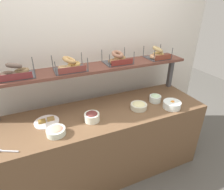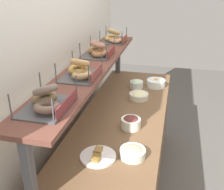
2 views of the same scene
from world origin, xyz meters
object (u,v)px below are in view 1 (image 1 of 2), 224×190
at_px(bowl_chocolate_spread, 92,116).
at_px(bagel_basket_everything, 117,59).
at_px(bowl_potato_salad, 139,106).
at_px(bowl_lox_spread, 56,131).
at_px(serving_plate_white, 47,122).
at_px(bagel_basket_plain, 157,54).
at_px(bagel_basket_sesame, 70,66).
at_px(bagel_basket_poppy, 15,72).
at_px(bowl_fruit_salad, 172,104).
at_px(bowl_scallion_spread, 155,98).
at_px(serving_spoon_near_plate, 4,151).

xyz_separation_m(bowl_chocolate_spread, bagel_basket_everything, (0.45, 0.38, 0.43)).
height_order(bowl_potato_salad, bowl_lox_spread, bowl_lox_spread).
bearing_deg(bowl_lox_spread, serving_plate_white, 105.23).
distance_m(bowl_lox_spread, bagel_basket_plain, 1.48).
bearing_deg(serving_plate_white, bagel_basket_sesame, 33.08).
height_order(bowl_chocolate_spread, bagel_basket_sesame, bagel_basket_sesame).
bearing_deg(bagel_basket_poppy, bowl_chocolate_spread, -31.49).
bearing_deg(bowl_fruit_salad, bagel_basket_sesame, 154.77).
xyz_separation_m(bagel_basket_poppy, bagel_basket_plain, (1.59, -0.01, 0.00)).
height_order(serving_plate_white, bagel_basket_plain, bagel_basket_plain).
height_order(bowl_chocolate_spread, bowl_fruit_salad, bowl_chocolate_spread).
bearing_deg(bowl_lox_spread, bowl_potato_salad, 5.76).
height_order(bowl_scallion_spread, bagel_basket_poppy, bagel_basket_poppy).
xyz_separation_m(bowl_potato_salad, bowl_lox_spread, (-0.91, -0.09, 0.00)).
bearing_deg(bowl_chocolate_spread, bagel_basket_plain, 20.32).
xyz_separation_m(bowl_potato_salad, bagel_basket_sesame, (-0.64, 0.34, 0.44)).
xyz_separation_m(bagel_basket_poppy, bagel_basket_sesame, (0.51, -0.02, 0.00)).
xyz_separation_m(bowl_scallion_spread, bowl_fruit_salad, (0.09, -0.19, -0.01)).
bearing_deg(bagel_basket_sesame, bowl_lox_spread, -121.29).
height_order(bowl_potato_salad, bowl_scallion_spread, bowl_scallion_spread).
xyz_separation_m(serving_spoon_near_plate, bagel_basket_poppy, (0.17, 0.50, 0.47)).
relative_size(bagel_basket_poppy, bagel_basket_plain, 1.24).
relative_size(bowl_scallion_spread, serving_plate_white, 0.57).
bearing_deg(bowl_scallion_spread, bagel_basket_poppy, 168.30).
bearing_deg(serving_spoon_near_plate, bagel_basket_poppy, 70.97).
bearing_deg(bagel_basket_plain, bowl_fruit_salad, -100.38).
bearing_deg(bowl_potato_salad, bagel_basket_plain, 38.49).
distance_m(bowl_scallion_spread, bagel_basket_poppy, 1.50).
relative_size(bowl_fruit_salad, bagel_basket_poppy, 0.58).
height_order(bowl_scallion_spread, bowl_fruit_salad, bowl_scallion_spread).
bearing_deg(bagel_basket_plain, serving_spoon_near_plate, -164.38).
distance_m(bowl_potato_salad, bagel_basket_everything, 0.58).
height_order(bowl_scallion_spread, bowl_lox_spread, bowl_scallion_spread).
distance_m(bagel_basket_sesame, bagel_basket_everything, 0.55).
bearing_deg(bagel_basket_plain, bagel_basket_poppy, 179.72).
relative_size(bowl_fruit_salad, bagel_basket_plain, 0.72).
relative_size(bowl_lox_spread, serving_spoon_near_plate, 1.01).
height_order(bowl_fruit_salad, serving_plate_white, bowl_fruit_salad).
height_order(bowl_potato_salad, bagel_basket_sesame, bagel_basket_sesame).
relative_size(bowl_scallion_spread, serving_spoon_near_plate, 0.80).
bearing_deg(bagel_basket_poppy, serving_spoon_near_plate, -109.03).
relative_size(bowl_scallion_spread, bagel_basket_plain, 0.50).
height_order(bowl_lox_spread, bagel_basket_poppy, bagel_basket_poppy).
height_order(bowl_chocolate_spread, serving_plate_white, bowl_chocolate_spread).
height_order(bowl_scallion_spread, bowl_chocolate_spread, bowl_chocolate_spread).
relative_size(bowl_potato_salad, serving_plate_white, 0.76).
bearing_deg(bagel_basket_sesame, bowl_fruit_salad, -25.23).
xyz_separation_m(bagel_basket_sesame, bagel_basket_plain, (1.08, 0.01, -0.00)).
bearing_deg(bagel_basket_everything, bowl_potato_salad, -75.55).
relative_size(bowl_potato_salad, serving_spoon_near_plate, 1.08).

